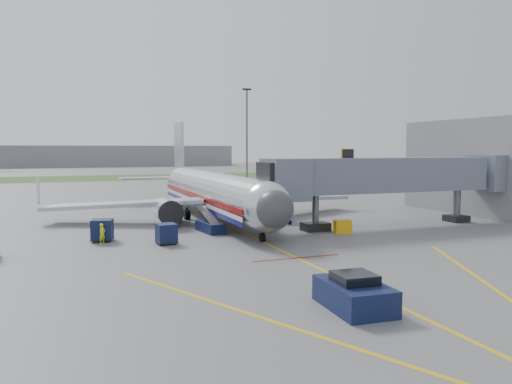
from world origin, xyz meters
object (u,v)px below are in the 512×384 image
object	(u,v)px
pushback_tug	(354,294)
belt_loader	(210,226)
ramp_worker	(102,234)
airliner	(213,192)

from	to	relation	value
pushback_tug	belt_loader	distance (m)	21.44
belt_loader	ramp_worker	size ratio (longest dim) A/B	2.82
airliner	pushback_tug	bearing A→B (deg)	-93.94
airliner	pushback_tug	size ratio (longest dim) A/B	9.20
airliner	belt_loader	distance (m)	8.42
pushback_tug	ramp_worker	world-z (taller)	pushback_tug
airliner	pushback_tug	distance (m)	29.31
pushback_tug	ramp_worker	bearing A→B (deg)	115.46
airliner	ramp_worker	xyz separation A→B (m)	(-11.20, -9.86, -1.90)
airliner	pushback_tug	xyz separation A→B (m)	(-2.01, -29.18, -1.99)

